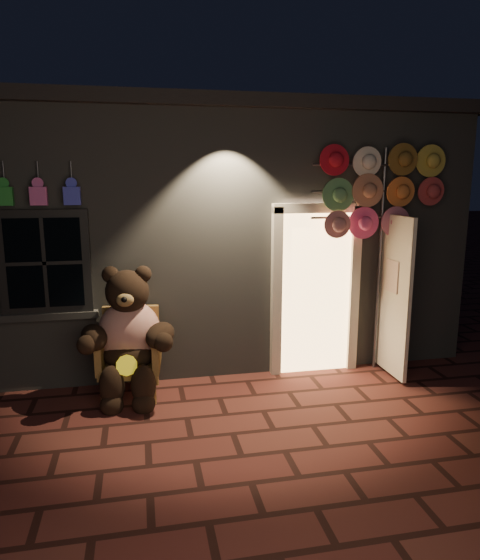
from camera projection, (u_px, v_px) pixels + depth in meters
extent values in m
plane|color=#562721|center=(233.00, 434.00, 4.96)|extent=(60.00, 60.00, 0.00)
cube|color=slate|center=(189.00, 229.00, 8.47)|extent=(7.00, 5.00, 3.30)
cube|color=black|center=(187.00, 123.00, 8.12)|extent=(7.30, 5.30, 0.16)
cube|color=black|center=(45.00, 262.00, 5.68)|extent=(1.00, 0.10, 1.20)
cube|color=black|center=(45.00, 263.00, 5.65)|extent=(0.82, 0.06, 1.02)
cube|color=slate|center=(50.00, 316.00, 5.80)|extent=(1.10, 0.14, 0.08)
cube|color=#F2B96D|center=(314.00, 292.00, 6.43)|extent=(0.92, 0.10, 2.10)
cube|color=beige|center=(276.00, 295.00, 6.29)|extent=(0.12, 0.12, 2.20)
cube|color=beige|center=(353.00, 291.00, 6.49)|extent=(0.12, 0.12, 2.20)
cube|color=beige|center=(318.00, 208.00, 6.17)|extent=(1.16, 0.12, 0.12)
cube|color=beige|center=(393.00, 296.00, 6.24)|extent=(0.05, 0.80, 2.00)
cube|color=#24842D|center=(4.00, 196.00, 5.38)|extent=(0.18, 0.07, 0.20)
cylinder|color=#59595E|center=(4.00, 173.00, 5.39)|extent=(0.02, 0.02, 0.25)
cube|color=#C7529A|center=(39.00, 196.00, 5.45)|extent=(0.18, 0.07, 0.20)
cylinder|color=#59595E|center=(38.00, 173.00, 5.46)|extent=(0.02, 0.02, 0.25)
cube|color=#373DC2|center=(72.00, 196.00, 5.52)|extent=(0.18, 0.07, 0.20)
cylinder|color=#59595E|center=(71.00, 173.00, 5.53)|extent=(0.02, 0.02, 0.25)
cube|color=olive|center=(130.00, 367.00, 5.77)|extent=(0.71, 0.67, 0.09)
cube|color=olive|center=(132.00, 333.00, 5.98)|extent=(0.66, 0.14, 0.66)
cube|color=olive|center=(102.00, 353.00, 5.68)|extent=(0.13, 0.57, 0.38)
cube|color=olive|center=(157.00, 351.00, 5.75)|extent=(0.13, 0.57, 0.38)
cylinder|color=olive|center=(103.00, 394.00, 5.53)|extent=(0.05, 0.05, 0.30)
cylinder|color=olive|center=(154.00, 391.00, 5.58)|extent=(0.05, 0.05, 0.30)
cylinder|color=olive|center=(110.00, 375.00, 6.04)|extent=(0.05, 0.05, 0.30)
cylinder|color=olive|center=(157.00, 373.00, 6.10)|extent=(0.05, 0.05, 0.30)
ellipsoid|color=#AA2712|center=(130.00, 333.00, 5.75)|extent=(0.77, 0.64, 0.76)
ellipsoid|color=black|center=(130.00, 353.00, 5.71)|extent=(0.64, 0.56, 0.36)
sphere|color=black|center=(127.00, 292.00, 5.60)|extent=(0.53, 0.53, 0.49)
sphere|color=black|center=(110.00, 275.00, 5.57)|extent=(0.19, 0.19, 0.19)
sphere|color=black|center=(143.00, 274.00, 5.61)|extent=(0.19, 0.19, 0.19)
ellipsoid|color=olive|center=(125.00, 300.00, 5.39)|extent=(0.20, 0.15, 0.15)
ellipsoid|color=black|center=(94.00, 337.00, 5.48)|extent=(0.39, 0.55, 0.28)
ellipsoid|color=black|center=(160.00, 335.00, 5.55)|extent=(0.46, 0.57, 0.28)
ellipsoid|color=black|center=(112.00, 386.00, 5.43)|extent=(0.28, 0.28, 0.47)
ellipsoid|color=black|center=(143.00, 385.00, 5.47)|extent=(0.28, 0.28, 0.47)
sphere|color=black|center=(112.00, 405.00, 5.41)|extent=(0.25, 0.25, 0.25)
sphere|color=black|center=(144.00, 404.00, 5.45)|extent=(0.25, 0.25, 0.25)
cylinder|color=yellow|center=(127.00, 365.00, 5.41)|extent=(0.24, 0.12, 0.22)
cylinder|color=#59595E|center=(380.00, 262.00, 6.42)|extent=(0.04, 0.04, 2.86)
cylinder|color=#59595E|center=(362.00, 165.00, 6.09)|extent=(1.27, 0.03, 0.03)
cylinder|color=#59595E|center=(361.00, 191.00, 6.16)|extent=(1.27, 0.03, 0.03)
cylinder|color=#59595E|center=(359.00, 217.00, 6.22)|extent=(1.27, 0.03, 0.03)
cylinder|color=red|center=(336.00, 160.00, 5.95)|extent=(0.36, 0.11, 0.36)
cylinder|color=beige|center=(370.00, 160.00, 6.01)|extent=(0.36, 0.11, 0.36)
cylinder|color=brown|center=(403.00, 160.00, 6.06)|extent=(0.36, 0.11, 0.36)
cylinder|color=gold|center=(432.00, 161.00, 6.20)|extent=(0.36, 0.11, 0.36)
cylinder|color=#5C985D|center=(335.00, 192.00, 6.00)|extent=(0.36, 0.11, 0.36)
cylinder|color=#BE7958|center=(369.00, 192.00, 6.05)|extent=(0.36, 0.11, 0.36)
cylinder|color=orange|center=(399.00, 191.00, 6.19)|extent=(0.36, 0.11, 0.36)
cylinder|color=#BB3C3F|center=(431.00, 191.00, 6.24)|extent=(0.36, 0.11, 0.36)
cylinder|color=#C37677|center=(335.00, 223.00, 6.04)|extent=(0.36, 0.11, 0.36)
cylinder|color=#F64E91|center=(366.00, 222.00, 6.18)|extent=(0.36, 0.11, 0.36)
cylinder|color=#C66982|center=(398.00, 221.00, 6.24)|extent=(0.36, 0.11, 0.36)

